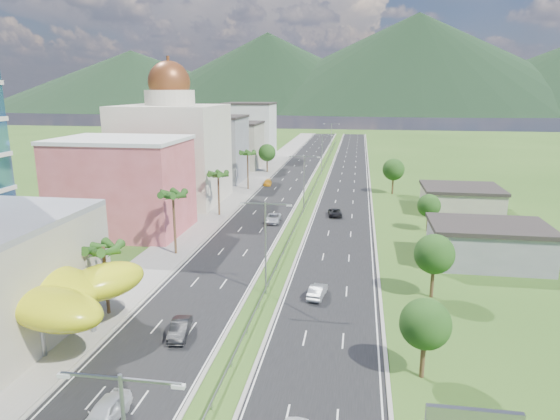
% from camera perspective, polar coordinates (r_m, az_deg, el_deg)
% --- Properties ---
extents(ground, '(500.00, 500.00, 0.00)m').
position_cam_1_polar(ground, '(50.37, -3.78, -13.94)').
color(ground, '#2D5119').
rests_on(ground, ground).
extents(road_left, '(11.00, 260.00, 0.04)m').
position_cam_1_polar(road_left, '(136.61, 1.45, 3.92)').
color(road_left, black).
rests_on(road_left, ground).
extents(road_right, '(11.00, 260.00, 0.04)m').
position_cam_1_polar(road_right, '(135.49, 7.77, 3.72)').
color(road_right, black).
rests_on(road_right, ground).
extents(sidewalk_left, '(7.00, 260.00, 0.12)m').
position_cam_1_polar(sidewalk_left, '(138.15, -2.47, 4.04)').
color(sidewalk_left, gray).
rests_on(sidewalk_left, ground).
extents(median_guardrail, '(0.10, 216.06, 0.76)m').
position_cam_1_polar(median_guardrail, '(118.09, 3.91, 2.63)').
color(median_guardrail, gray).
rests_on(median_guardrail, ground).
extents(streetlight_median_b, '(6.04, 0.25, 11.00)m').
position_cam_1_polar(streetlight_median_b, '(56.88, -1.68, -3.25)').
color(streetlight_median_b, gray).
rests_on(streetlight_median_b, ground).
extents(streetlight_median_c, '(6.04, 0.25, 11.00)m').
position_cam_1_polar(streetlight_median_c, '(95.45, 2.77, 3.72)').
color(streetlight_median_c, gray).
rests_on(streetlight_median_c, ground).
extents(streetlight_median_d, '(6.04, 0.25, 11.00)m').
position_cam_1_polar(streetlight_median_d, '(139.80, 4.81, 6.89)').
color(streetlight_median_d, gray).
rests_on(streetlight_median_d, ground).
extents(streetlight_median_e, '(6.04, 0.25, 11.00)m').
position_cam_1_polar(streetlight_median_e, '(184.47, 5.88, 8.53)').
color(streetlight_median_e, gray).
rests_on(streetlight_median_e, ground).
extents(lime_canopy, '(18.00, 15.00, 7.40)m').
position_cam_1_polar(lime_canopy, '(52.94, -26.77, -8.13)').
color(lime_canopy, '#D2D514').
rests_on(lime_canopy, ground).
extents(pink_shophouse, '(20.00, 15.00, 15.00)m').
position_cam_1_polar(pink_shophouse, '(86.01, -17.52, 2.48)').
color(pink_shophouse, '#BE4F4E').
rests_on(pink_shophouse, ground).
extents(domed_building, '(20.00, 20.00, 28.70)m').
position_cam_1_polar(domed_building, '(106.25, -12.19, 6.96)').
color(domed_building, beige).
rests_on(domed_building, ground).
extents(midrise_grey, '(16.00, 15.00, 16.00)m').
position_cam_1_polar(midrise_grey, '(129.82, -7.75, 6.85)').
color(midrise_grey, slate).
rests_on(midrise_grey, ground).
extents(midrise_beige, '(16.00, 15.00, 13.00)m').
position_cam_1_polar(midrise_beige, '(151.05, -5.33, 7.30)').
color(midrise_beige, '#9D9481').
rests_on(midrise_beige, ground).
extents(midrise_white, '(16.00, 15.00, 18.00)m').
position_cam_1_polar(midrise_white, '(173.08, -3.46, 8.99)').
color(midrise_white, silver).
rests_on(midrise_white, ground).
extents(shed_near, '(15.00, 10.00, 5.00)m').
position_cam_1_polar(shed_near, '(73.75, 22.65, -3.78)').
color(shed_near, slate).
rests_on(shed_near, ground).
extents(shed_far, '(14.00, 12.00, 4.40)m').
position_cam_1_polar(shed_far, '(102.63, 19.95, 1.02)').
color(shed_far, '#9D9481').
rests_on(shed_far, ground).
extents(palm_tree_b, '(3.60, 3.60, 8.10)m').
position_cam_1_polar(palm_tree_b, '(54.67, -19.53, -4.44)').
color(palm_tree_b, '#47301C').
rests_on(palm_tree_b, ground).
extents(palm_tree_c, '(3.60, 3.60, 9.60)m').
position_cam_1_polar(palm_tree_c, '(71.84, -12.13, 1.50)').
color(palm_tree_c, '#47301C').
rests_on(palm_tree_c, ground).
extents(palm_tree_d, '(3.60, 3.60, 8.60)m').
position_cam_1_polar(palm_tree_d, '(93.43, -7.08, 3.90)').
color(palm_tree_d, '#47301C').
rests_on(palm_tree_d, ground).
extents(palm_tree_e, '(3.60, 3.60, 9.40)m').
position_cam_1_polar(palm_tree_e, '(117.27, -3.73, 6.36)').
color(palm_tree_e, '#47301C').
rests_on(palm_tree_e, ground).
extents(leafy_tree_lfar, '(4.90, 4.90, 8.05)m').
position_cam_1_polar(leafy_tree_lfar, '(141.91, -1.49, 6.56)').
color(leafy_tree_lfar, '#47301C').
rests_on(leafy_tree_lfar, ground).
extents(leafy_tree_ra, '(4.20, 4.20, 6.90)m').
position_cam_1_polar(leafy_tree_ra, '(43.11, 16.27, -12.42)').
color(leafy_tree_ra, '#47301C').
rests_on(leafy_tree_ra, ground).
extents(leafy_tree_rb, '(4.55, 4.55, 7.47)m').
position_cam_1_polar(leafy_tree_rb, '(59.02, 17.23, -4.85)').
color(leafy_tree_rb, '#47301C').
rests_on(leafy_tree_rb, ground).
extents(leafy_tree_rc, '(3.85, 3.85, 6.33)m').
position_cam_1_polar(leafy_tree_rc, '(86.39, 16.66, 0.47)').
color(leafy_tree_rc, '#47301C').
rests_on(leafy_tree_rc, ground).
extents(leafy_tree_rd, '(4.90, 4.90, 8.05)m').
position_cam_1_polar(leafy_tree_rd, '(115.09, 12.85, 4.53)').
color(leafy_tree_rd, '#47301C').
rests_on(leafy_tree_rd, ground).
extents(mountain_ridge, '(860.00, 140.00, 90.00)m').
position_cam_1_polar(mountain_ridge, '(496.49, 15.02, 10.63)').
color(mountain_ridge, black).
rests_on(mountain_ridge, ground).
extents(car_white_near_left, '(2.31, 5.03, 1.67)m').
position_cam_1_polar(car_white_near_left, '(40.46, -19.33, -20.93)').
color(car_white_near_left, silver).
rests_on(car_white_near_left, road_left).
extents(car_dark_left, '(2.39, 4.97, 1.57)m').
position_cam_1_polar(car_dark_left, '(50.35, -11.37, -13.16)').
color(car_dark_left, black).
rests_on(car_dark_left, road_left).
extents(car_silver_mid_left, '(2.63, 5.42, 1.48)m').
position_cam_1_polar(car_silver_mid_left, '(89.01, -0.80, -0.94)').
color(car_silver_mid_left, '#AFB1B7').
rests_on(car_silver_mid_left, road_left).
extents(car_yellow_far_left, '(2.31, 4.63, 1.29)m').
position_cam_1_polar(car_yellow_far_left, '(123.29, -1.43, 3.16)').
color(car_yellow_far_left, gold).
rests_on(car_yellow_far_left, road_left).
extents(car_silver_right, '(2.16, 4.65, 1.48)m').
position_cam_1_polar(car_silver_right, '(58.01, 4.29, -9.22)').
color(car_silver_right, '#9FA1A7').
rests_on(car_silver_right, road_right).
extents(car_dark_far_right, '(2.94, 5.33, 1.41)m').
position_cam_1_polar(car_dark_far_right, '(94.08, 6.28, -0.24)').
color(car_dark_far_right, black).
rests_on(car_dark_far_right, road_right).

